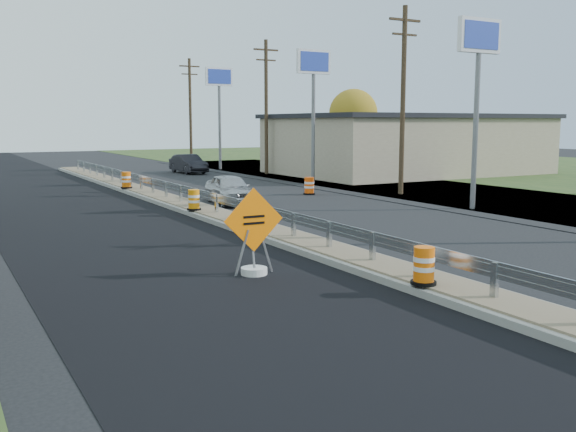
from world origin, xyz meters
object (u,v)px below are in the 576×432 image
barrel_median_near (424,266)px  barrel_median_mid (194,200)px  car_dark_mid (188,164)px  caution_sign (254,253)px  barrel_shoulder_near (309,186)px  barrel_median_far (126,180)px  car_silver (230,189)px

barrel_median_near → barrel_median_mid: size_ratio=1.00×
barrel_median_mid → car_dark_mid: bearing=70.0°
car_dark_mid → caution_sign: bearing=-110.4°
barrel_median_near → caution_sign: bearing=124.7°
barrel_shoulder_near → car_dark_mid: size_ratio=0.21×
barrel_median_far → barrel_shoulder_near: (7.94, -5.54, -0.22)m
caution_sign → car_silver: (5.19, 12.95, 0.13)m
barrel_median_near → barrel_shoulder_near: bearing=66.0°
barrel_median_near → barrel_median_far: size_ratio=0.94×
barrel_shoulder_near → barrel_median_far: bearing=145.1°
barrel_shoulder_near → car_dark_mid: car_dark_mid is taller
caution_sign → barrel_median_far: size_ratio=2.45×
caution_sign → barrel_median_near: caution_sign is taller
barrel_shoulder_near → barrel_median_near: bearing=-114.0°
barrel_median_near → barrel_shoulder_near: barrel_median_near is taller
barrel_shoulder_near → car_silver: size_ratio=0.23×
barrel_shoulder_near → car_dark_mid: (-0.39, 16.45, 0.26)m
barrel_median_mid → barrel_median_near: bearing=-90.0°
caution_sign → car_silver: 13.95m
car_silver → barrel_shoulder_near: bearing=23.3°
barrel_median_mid → car_silver: (2.83, 2.83, 0.05)m
barrel_median_near → barrel_median_mid: same height
barrel_median_near → barrel_median_far: (0.00, 23.37, 0.02)m
caution_sign → barrel_median_far: 20.12m
caution_sign → barrel_shoulder_near: bearing=56.3°
caution_sign → barrel_median_far: caution_sign is taller
caution_sign → barrel_median_mid: 10.39m
barrel_median_far → barrel_shoulder_near: size_ratio=0.97×
caution_sign → car_silver: bearing=69.9°
barrel_median_near → car_silver: 16.59m
barrel_median_far → car_dark_mid: size_ratio=0.21×
barrel_median_far → car_dark_mid: 13.27m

